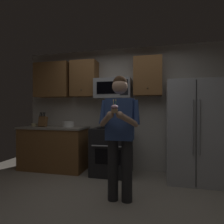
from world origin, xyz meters
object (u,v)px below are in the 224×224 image
microwave (113,89)px  refrigerator (192,131)px  cupcake (115,109)px  bowl_small_colored (34,125)px  bowl_large_white (68,124)px  person (120,130)px  oven_range (112,151)px  knife_block (43,121)px

microwave → refrigerator: 1.72m
cupcake → bowl_small_colored: bearing=145.9°
bowl_large_white → person: bearing=-39.8°
oven_range → microwave: 1.26m
bowl_small_colored → person: size_ratio=0.07×
bowl_small_colored → person: person is taller
oven_range → person: (0.38, -1.10, 0.53)m
refrigerator → cupcake: refrigerator is taller
knife_block → person: person is taller
oven_range → microwave: (0.00, 0.12, 1.26)m
refrigerator → person: size_ratio=1.02×
oven_range → refrigerator: bearing=-1.5°
oven_range → cupcake: (0.38, -1.43, 0.83)m
microwave → bowl_large_white: size_ratio=3.01×
microwave → knife_block: microwave is taller
refrigerator → cupcake: 1.83m
oven_range → bowl_small_colored: size_ratio=7.29×
knife_block → cupcake: size_ratio=1.84×
refrigerator → cupcake: size_ratio=10.35×
oven_range → person: size_ratio=0.53×
microwave → cupcake: (0.38, -1.55, -0.43)m
cupcake → refrigerator: bearing=51.2°
refrigerator → oven_range: bearing=178.5°
bowl_large_white → cupcake: (1.33, -1.43, 0.31)m
microwave → bowl_small_colored: size_ratio=5.78×
knife_block → bowl_large_white: knife_block is taller
bowl_small_colored → person: (2.17, -1.14, 0.04)m
refrigerator → bowl_large_white: size_ratio=7.33×
knife_block → bowl_large_white: 0.59m
refrigerator → bowl_small_colored: size_ratio=14.07×
bowl_large_white → cupcake: cupcake is taller
bowl_small_colored → cupcake: (2.17, -1.47, 0.34)m
refrigerator → bowl_large_white: 2.45m
knife_block → person: 2.19m
oven_range → person: person is taller
person → bowl_large_white: bearing=140.2°
oven_range → bowl_large_white: 1.08m
refrigerator → cupcake: (-1.12, -1.39, 0.39)m
microwave → refrigerator: size_ratio=0.41×
knife_block → bowl_large_white: (0.58, 0.03, -0.05)m
microwave → knife_block: (-1.53, -0.15, -0.69)m
refrigerator → bowl_large_white: (-2.45, 0.04, 0.08)m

